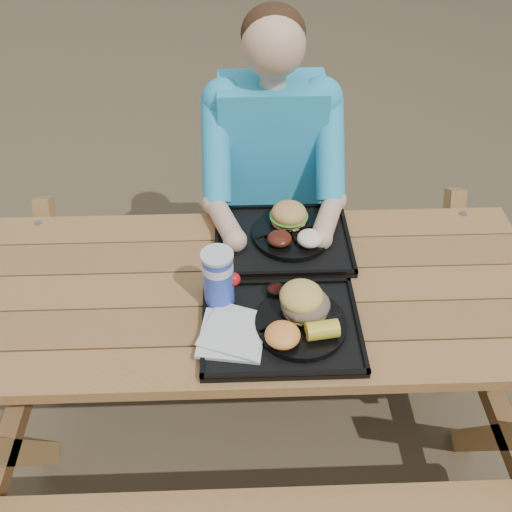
{
  "coord_description": "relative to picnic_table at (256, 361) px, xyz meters",
  "views": [
    {
      "loc": [
        -0.04,
        -1.23,
        2.01
      ],
      "look_at": [
        0.0,
        0.0,
        0.88
      ],
      "focal_mm": 40.0,
      "sensor_mm": 36.0,
      "label": 1
    }
  ],
  "objects": [
    {
      "name": "ground",
      "position": [
        0.0,
        0.0,
        -0.38
      ],
      "size": [
        60.0,
        60.0,
        0.0
      ],
      "primitive_type": "plane",
      "color": "#999999",
      "rests_on": "ground"
    },
    {
      "name": "picnic_table",
      "position": [
        0.0,
        0.0,
        0.0
      ],
      "size": [
        1.8,
        1.49,
        0.75
      ],
      "primitive_type": null,
      "color": "#999999",
      "rests_on": "ground"
    },
    {
      "name": "tray_near",
      "position": [
        0.07,
        -0.17,
        0.39
      ],
      "size": [
        0.45,
        0.35,
        0.02
      ],
      "primitive_type": "cube",
      "color": "black",
      "rests_on": "picnic_table"
    },
    {
      "name": "tray_far",
      "position": [
        0.09,
        0.2,
        0.39
      ],
      "size": [
        0.45,
        0.35,
        0.02
      ],
      "primitive_type": "cube",
      "color": "black",
      "rests_on": "picnic_table"
    },
    {
      "name": "plate_near",
      "position": [
        0.12,
        -0.18,
        0.41
      ],
      "size": [
        0.26,
        0.26,
        0.02
      ],
      "primitive_type": "cylinder",
      "color": "black",
      "rests_on": "tray_near"
    },
    {
      "name": "plate_far",
      "position": [
        0.12,
        0.21,
        0.41
      ],
      "size": [
        0.26,
        0.26,
        0.02
      ],
      "primitive_type": "cylinder",
      "color": "black",
      "rests_on": "tray_far"
    },
    {
      "name": "napkin_stack",
      "position": [
        -0.07,
        -0.21,
        0.4
      ],
      "size": [
        0.2,
        0.2,
        0.02
      ],
      "primitive_type": "cube",
      "rotation": [
        0.0,
        0.0,
        -0.15
      ],
      "color": "silver",
      "rests_on": "tray_near"
    },
    {
      "name": "soda_cup",
      "position": [
        -0.11,
        -0.07,
        0.48
      ],
      "size": [
        0.09,
        0.09,
        0.18
      ],
      "primitive_type": "cylinder",
      "color": "#1936C0",
      "rests_on": "tray_near"
    },
    {
      "name": "condiment_bbq",
      "position": [
        0.06,
        -0.06,
        0.41
      ],
      "size": [
        0.05,
        0.05,
        0.03
      ],
      "primitive_type": "cylinder",
      "color": "black",
      "rests_on": "tray_near"
    },
    {
      "name": "condiment_mustard",
      "position": [
        0.13,
        -0.06,
        0.41
      ],
      "size": [
        0.06,
        0.06,
        0.03
      ],
      "primitive_type": "cylinder",
      "color": "gold",
      "rests_on": "tray_near"
    },
    {
      "name": "sandwich",
      "position": [
        0.14,
        -0.14,
        0.48
      ],
      "size": [
        0.13,
        0.13,
        0.14
      ],
      "primitive_type": null,
      "color": "#E3B850",
      "rests_on": "plate_near"
    },
    {
      "name": "mac_cheese",
      "position": [
        0.06,
        -0.25,
        0.44
      ],
      "size": [
        0.1,
        0.1,
        0.05
      ],
      "primitive_type": "ellipsoid",
      "color": "#FFA043",
      "rests_on": "plate_near"
    },
    {
      "name": "corn_cob",
      "position": [
        0.17,
        -0.23,
        0.44
      ],
      "size": [
        0.1,
        0.1,
        0.05
      ],
      "primitive_type": null,
      "rotation": [
        0.0,
        0.0,
        0.14
      ],
      "color": "yellow",
      "rests_on": "plate_near"
    },
    {
      "name": "cutlery_far",
      "position": [
        -0.07,
        0.21,
        0.4
      ],
      "size": [
        0.04,
        0.17,
        0.01
      ],
      "primitive_type": "cube",
      "rotation": [
        0.0,
        0.0,
        -0.06
      ],
      "color": "black",
      "rests_on": "tray_far"
    },
    {
      "name": "burger",
      "position": [
        0.12,
        0.27,
        0.47
      ],
      "size": [
        0.12,
        0.12,
        0.11
      ],
      "primitive_type": null,
      "color": "#D2914A",
      "rests_on": "plate_far"
    },
    {
      "name": "baked_beans",
      "position": [
        0.08,
        0.16,
        0.43
      ],
      "size": [
        0.08,
        0.08,
        0.04
      ],
      "primitive_type": "ellipsoid",
      "color": "#48180E",
      "rests_on": "plate_far"
    },
    {
      "name": "potato_salad",
      "position": [
        0.18,
        0.15,
        0.44
      ],
      "size": [
        0.08,
        0.08,
        0.05
      ],
      "primitive_type": "ellipsoid",
      "color": "white",
      "rests_on": "plate_far"
    },
    {
      "name": "diner",
      "position": [
        0.08,
        0.59,
        0.27
      ],
      "size": [
        0.48,
        0.84,
        1.28
      ],
      "primitive_type": null,
      "color": "#18A9A4",
      "rests_on": "ground"
    }
  ]
}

